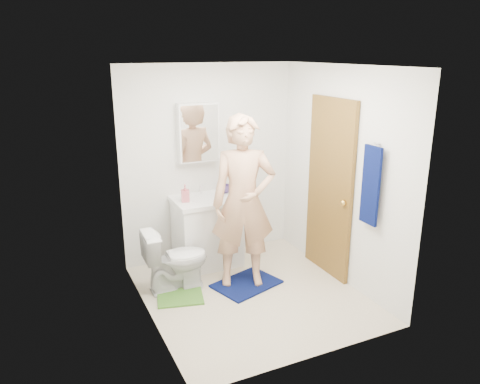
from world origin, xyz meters
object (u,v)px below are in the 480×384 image
object	(u,v)px
man	(243,202)
toilet	(176,259)
medicine_cabinet	(198,133)
towel	(371,186)
toothbrush_cup	(225,189)
soap_dispenser	(185,193)
vanity_cabinet	(207,233)

from	to	relation	value
man	toilet	bearing A→B (deg)	-176.86
medicine_cabinet	man	xyz separation A→B (m)	(0.18, -0.88, -0.63)
towel	man	size ratio (longest dim) A/B	0.42
medicine_cabinet	toothbrush_cup	size ratio (longest dim) A/B	5.50
toothbrush_cup	towel	bearing A→B (deg)	-60.81
toothbrush_cup	soap_dispenser	bearing A→B (deg)	-167.44
vanity_cabinet	towel	xyz separation A→B (m)	(1.18, -1.48, 0.85)
medicine_cabinet	toilet	xyz separation A→B (m)	(-0.54, -0.67, -1.25)
man	soap_dispenser	bearing A→B (deg)	144.22
toilet	soap_dispenser	xyz separation A→B (m)	(0.27, 0.43, 0.60)
toilet	man	xyz separation A→B (m)	(0.72, -0.21, 0.61)
medicine_cabinet	toothbrush_cup	xyz separation A→B (m)	(0.29, -0.12, -0.70)
vanity_cabinet	soap_dispenser	xyz separation A→B (m)	(-0.27, -0.02, 0.55)
medicine_cabinet	soap_dispenser	size ratio (longest dim) A/B	3.45
soap_dispenser	man	distance (m)	0.78
toilet	towel	bearing A→B (deg)	-120.08
medicine_cabinet	toilet	bearing A→B (deg)	-128.98
soap_dispenser	vanity_cabinet	bearing A→B (deg)	3.22
vanity_cabinet	towel	size ratio (longest dim) A/B	1.00
medicine_cabinet	soap_dispenser	world-z (taller)	medicine_cabinet
toilet	man	distance (m)	0.97
towel	toothbrush_cup	world-z (taller)	towel
vanity_cabinet	toothbrush_cup	world-z (taller)	toothbrush_cup
vanity_cabinet	toothbrush_cup	distance (m)	0.59
soap_dispenser	man	size ratio (longest dim) A/B	0.11
vanity_cabinet	man	distance (m)	0.88
toilet	vanity_cabinet	bearing A→B (deg)	-49.55
towel	toothbrush_cup	bearing A→B (deg)	119.19
toilet	toothbrush_cup	xyz separation A→B (m)	(0.83, 0.55, 0.55)
medicine_cabinet	toilet	size ratio (longest dim) A/B	0.99
medicine_cabinet	soap_dispenser	distance (m)	0.74
toilet	man	world-z (taller)	man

